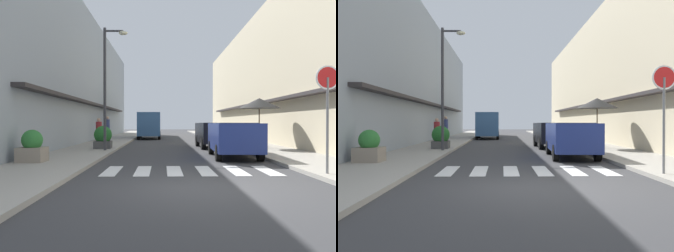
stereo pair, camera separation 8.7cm
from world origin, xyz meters
TOP-DOWN VIEW (x-y plane):
  - ground_plane at (0.00, 17.64)m, footprint 97.05×97.05m
  - sidewalk_left at (-4.64, 17.64)m, footprint 2.86×61.76m
  - sidewalk_right at (4.64, 17.64)m, footprint 2.86×61.76m
  - building_row_left at (-8.57, 18.85)m, footprint 5.50×41.70m
  - building_row_right at (8.57, 18.85)m, footprint 5.50×41.70m
  - crosswalk at (-0.00, 2.80)m, footprint 5.20×2.20m
  - parked_car_near at (2.16, 6.79)m, footprint 1.96×4.49m
  - parked_car_mid at (2.16, 12.38)m, footprint 1.87×4.02m
  - delivery_van at (-2.01, 23.81)m, footprint 2.04×5.41m
  - round_street_sign at (3.57, 1.40)m, footprint 0.65×0.07m
  - street_lamp at (-3.48, 9.26)m, footprint 1.19×0.28m
  - cafe_umbrella at (4.39, 10.88)m, footprint 2.24×2.24m
  - planter_corner at (-5.35, 4.30)m, footprint 0.88×0.88m
  - planter_midblock at (-3.94, 10.41)m, footprint 0.93×0.93m
  - pedestrian_walking_near at (-4.54, 12.50)m, footprint 0.34×0.34m
  - pedestrian_walking_far at (-4.88, 17.84)m, footprint 0.34×0.34m

SIDE VIEW (x-z plane):
  - ground_plane at x=0.00m, z-range 0.00..0.00m
  - crosswalk at x=0.00m, z-range 0.00..0.01m
  - sidewalk_left at x=-4.64m, z-range 0.00..0.12m
  - sidewalk_right at x=4.64m, z-range 0.00..0.12m
  - planter_corner at x=-5.35m, z-range 0.06..1.18m
  - planter_midblock at x=-3.94m, z-range 0.11..1.29m
  - parked_car_mid at x=2.16m, z-range 0.19..1.66m
  - parked_car_near at x=2.16m, z-range 0.19..1.66m
  - pedestrian_walking_near at x=-4.54m, z-range 0.16..1.77m
  - pedestrian_walking_far at x=-4.88m, z-range 0.18..2.01m
  - delivery_van at x=-2.01m, z-range 0.22..2.59m
  - round_street_sign at x=3.57m, z-range 0.89..3.78m
  - cafe_umbrella at x=4.39m, z-range 1.17..3.84m
  - street_lamp at x=-3.48m, z-range 0.74..6.72m
  - building_row_left at x=-8.57m, z-range 0.00..9.48m
  - building_row_right at x=8.57m, z-range 0.00..9.57m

